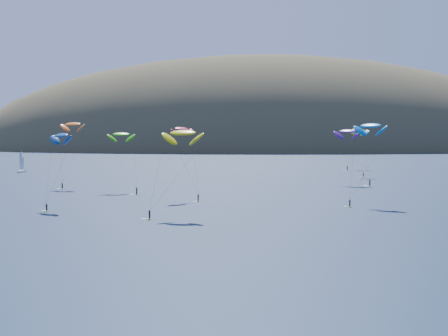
% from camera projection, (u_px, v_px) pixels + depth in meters
% --- Properties ---
extents(ground, '(2800.00, 2800.00, 0.00)m').
position_uv_depth(ground, '(306.00, 299.00, 65.05)').
color(ground, black).
rests_on(ground, ground).
extents(island, '(730.00, 300.00, 210.00)m').
position_uv_depth(island, '(282.00, 159.00, 626.22)').
color(island, '#3D3526').
rests_on(island, ground).
extents(sailboat, '(7.39, 6.44, 9.38)m').
position_uv_depth(sailboat, '(22.00, 170.00, 265.71)').
color(sailboat, silver).
rests_on(sailboat, ground).
extents(kitesurfer_1, '(8.76, 10.97, 22.01)m').
position_uv_depth(kitesurfer_1, '(73.00, 124.00, 195.55)').
color(kitesurfer_1, '#96C816').
rests_on(kitesurfer_1, ground).
extents(kitesurfer_2, '(11.49, 10.34, 19.62)m').
position_uv_depth(kitesurfer_2, '(183.00, 133.00, 129.86)').
color(kitesurfer_2, '#96C816').
rests_on(kitesurfer_2, ground).
extents(kitesurfer_3, '(11.28, 14.84, 18.80)m').
position_uv_depth(kitesurfer_3, '(121.00, 134.00, 183.50)').
color(kitesurfer_3, '#96C816').
rests_on(kitesurfer_3, ground).
extents(kitesurfer_4, '(7.14, 4.52, 19.74)m').
position_uv_depth(kitesurfer_4, '(360.00, 131.00, 241.50)').
color(kitesurfer_4, '#96C816').
rests_on(kitesurfer_4, ground).
extents(kitesurfer_5, '(11.11, 11.63, 21.15)m').
position_uv_depth(kitesurfer_5, '(371.00, 126.00, 150.40)').
color(kitesurfer_5, '#96C816').
rests_on(kitesurfer_5, ground).
extents(kitesurfer_6, '(11.42, 14.09, 20.10)m').
position_uv_depth(kitesurfer_6, '(348.00, 131.00, 207.43)').
color(kitesurfer_6, '#96C816').
rests_on(kitesurfer_6, ground).
extents(kitesurfer_9, '(8.76, 11.13, 20.02)m').
position_uv_depth(kitesurfer_9, '(181.00, 129.00, 161.77)').
color(kitesurfer_9, '#96C816').
rests_on(kitesurfer_9, ground).
extents(kitesurfer_10, '(7.56, 12.58, 18.57)m').
position_uv_depth(kitesurfer_10, '(61.00, 136.00, 143.35)').
color(kitesurfer_10, '#96C816').
rests_on(kitesurfer_10, ground).
extents(kitesurfer_11, '(11.98, 13.06, 20.67)m').
position_uv_depth(kitesurfer_11, '(358.00, 130.00, 289.12)').
color(kitesurfer_11, '#96C816').
rests_on(kitesurfer_11, ground).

